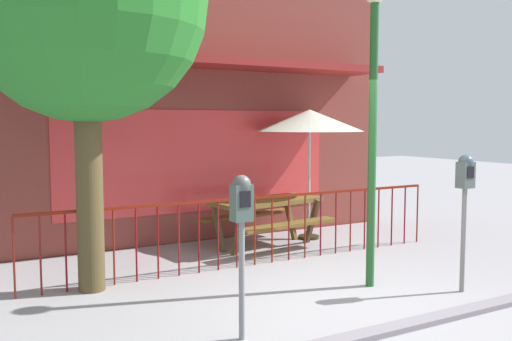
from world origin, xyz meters
TOP-DOWN VIEW (x-y plane):
  - ground at (0.00, 0.00)m, footprint 40.00×40.00m
  - pub_storefront at (0.00, 4.22)m, footprint 7.39×1.45m
  - patio_fence_front at (-0.00, 2.14)m, footprint 6.24×0.04m
  - picnic_table_left at (0.71, 3.05)m, footprint 1.98×1.60m
  - patio_umbrella at (1.68, 3.25)m, footprint 1.83×1.83m
  - parking_meter_near at (-1.40, -0.14)m, footprint 0.18×0.17m
  - parking_meter_far at (1.54, -0.13)m, footprint 0.18×0.17m
  - street_tree at (-2.27, 2.06)m, footprint 2.84×2.84m
  - street_lamp at (0.75, 0.58)m, footprint 0.28×0.28m
  - curb_edge at (0.00, -0.67)m, footprint 10.35×0.20m

SIDE VIEW (x-z plane):
  - ground at x=0.00m, z-range 0.00..0.00m
  - curb_edge at x=0.00m, z-range -0.06..0.06m
  - picnic_table_left at x=0.71m, z-range 0.21..1.01m
  - patio_fence_front at x=0.00m, z-range 0.18..1.14m
  - parking_meter_near at x=-1.40m, z-range 0.41..1.94m
  - parking_meter_far at x=1.54m, z-range 0.44..2.07m
  - patio_umbrella at x=1.68m, z-range 0.91..3.12m
  - pub_storefront at x=0.00m, z-range 0.01..4.67m
  - street_lamp at x=0.75m, z-range 0.58..4.25m
  - street_tree at x=-2.27m, z-range 0.97..5.80m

